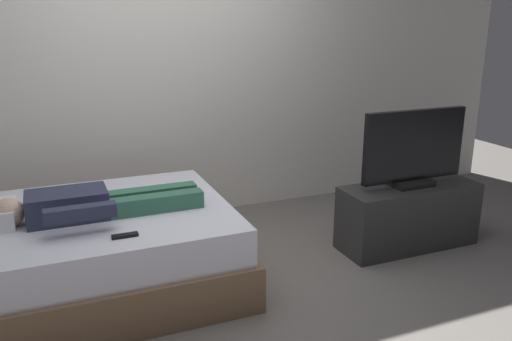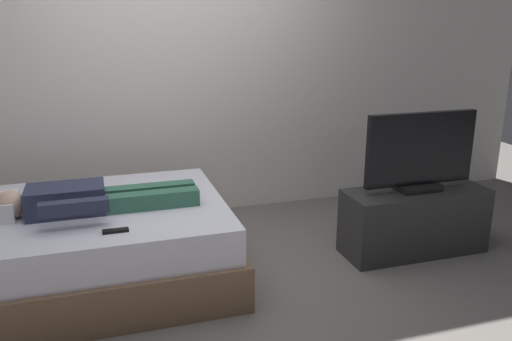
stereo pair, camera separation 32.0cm
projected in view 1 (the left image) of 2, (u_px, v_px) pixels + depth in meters
The scene contains 7 objects.
ground_plane at pixel (222, 297), 3.37m from camera, with size 10.00×10.00×0.00m, color slate.
back_wall at pixel (203, 59), 4.54m from camera, with size 6.40×0.10×2.80m, color silver.
bed at pixel (88, 252), 3.41m from camera, with size 1.92×1.45×0.54m.
person at pixel (89, 205), 3.24m from camera, with size 1.26×0.46×0.18m.
remote at pixel (125, 236), 2.96m from camera, with size 0.15×0.04×0.02m, color black.
tv_stand at pixel (408, 216), 4.07m from camera, with size 1.10×0.40×0.50m, color #2D2D2D.
tv at pixel (414, 150), 3.92m from camera, with size 0.88×0.20×0.59m.
Camera 1 is at (-0.94, -2.85, 1.74)m, focal length 36.40 mm.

